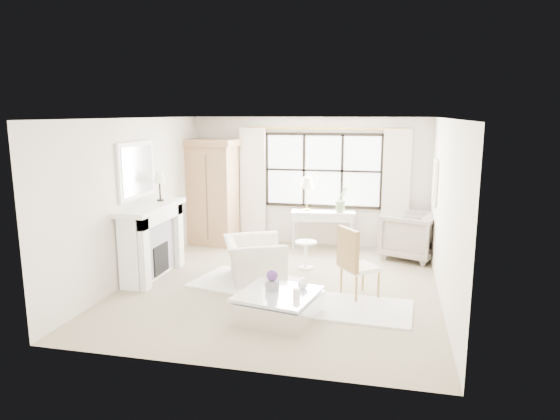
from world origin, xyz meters
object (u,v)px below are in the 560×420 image
(armoire, at_px, (212,192))
(club_armchair, at_px, (254,260))
(coffee_table, at_px, (278,306))
(console_table, at_px, (323,230))

(armoire, relative_size, club_armchair, 2.05)
(club_armchair, distance_m, coffee_table, 1.67)
(console_table, distance_m, club_armchair, 2.38)
(armoire, bearing_deg, coffee_table, -51.37)
(club_armchair, height_order, coffee_table, club_armchair)
(club_armchair, bearing_deg, armoire, 12.73)
(armoire, xyz_separation_m, coffee_table, (2.27, -3.61, -0.96))
(console_table, height_order, coffee_table, console_table)
(armoire, distance_m, club_armchair, 2.73)
(coffee_table, bearing_deg, club_armchair, 128.14)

